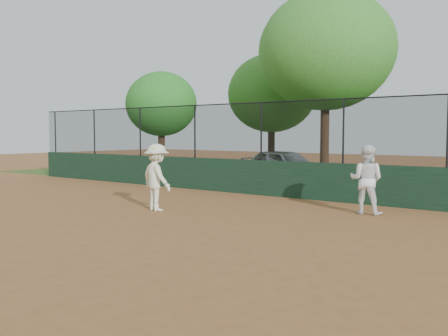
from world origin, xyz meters
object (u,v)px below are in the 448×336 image
Objects in this scene: player_second at (366,180)px; tree_1 at (272,93)px; parked_car at (285,166)px; tree_2 at (326,51)px; player_main at (157,177)px; tree_0 at (161,104)px.

player_second is 0.30× the size of tree_1.
tree_2 is at bearing -57.42° from parked_car.
parked_car is 2.36× the size of player_main.
player_main is at bearing -72.64° from tree_1.
tree_0 is 0.87× the size of tree_1.
tree_1 reaches higher than player_second.
tree_2 reaches higher than player_main.
parked_car is 4.98m from tree_2.
tree_2 is (4.35, -2.88, 1.31)m from tree_1.
tree_0 is at bearing 99.45° from parked_car.
tree_0 reaches higher than player_second.
player_second is (5.69, -5.46, 0.17)m from parked_car.
player_main reaches higher than player_second.
tree_2 is (-4.14, 6.00, 4.54)m from player_second.
player_second reaches higher than parked_car.
player_second is at bearing -46.26° from tree_1.
player_second is at bearing -120.49° from parked_car.
player_main is 12.69m from tree_0.
tree_1 is 5.38m from tree_2.
tree_2 is (0.65, 8.94, 4.53)m from player_main.
parked_car is 0.82× the size of tree_0.
tree_1 is at bearing 107.36° from player_main.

